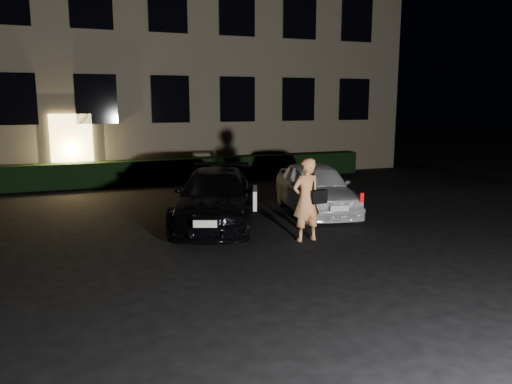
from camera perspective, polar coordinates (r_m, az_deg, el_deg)
name	(u,v)px	position (r m, az deg, el deg)	size (l,w,h in m)	color
ground	(299,271)	(8.91, 4.96, -8.94)	(80.00, 80.00, 0.00)	black
building	(150,29)	(23.05, -12.07, 17.77)	(20.00, 8.11, 12.00)	#766854
hedge	(175,170)	(18.60, -9.25, 2.46)	(15.00, 0.70, 0.85)	black
sedan	(215,197)	(12.07, -4.68, -0.63)	(3.29, 4.79, 1.29)	black
hatch	(316,188)	(13.39, 6.82, 0.51)	(2.28, 4.14, 1.33)	white
man	(307,200)	(10.57, 5.82, -0.86)	(0.76, 0.48, 1.77)	#FEA05D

